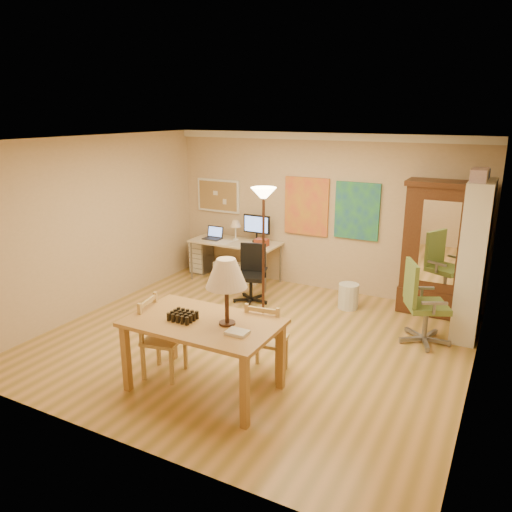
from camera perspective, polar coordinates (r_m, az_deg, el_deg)
The scene contains 16 objects.
floor at distance 6.94m, azimuth -0.45°, elevation -9.72°, with size 5.50×5.50×0.00m, color olive.
crown_molding at distance 8.50m, azimuth 7.60°, elevation 13.40°, with size 5.50×0.08×0.12m, color white.
corkboard at distance 9.54m, azimuth -4.33°, elevation 6.89°, with size 0.90×0.04×0.62m, color #A1824B.
art_panel_left at distance 8.74m, azimuth 5.79°, elevation 5.66°, with size 0.80×0.04×1.00m, color gold.
art_panel_right at distance 8.45m, azimuth 11.47°, elevation 5.06°, with size 0.75×0.04×0.95m, color #225E8B.
dining_table at distance 5.43m, azimuth -5.15°, elevation -6.00°, with size 1.67×1.00×1.57m.
ladder_chair_back at distance 5.96m, azimuth 1.17°, elevation -9.68°, with size 0.48×0.46×0.93m.
ladder_chair_left at distance 6.07m, azimuth -10.77°, elevation -9.34°, with size 0.50×0.52×0.96m.
torchiere_lamp at distance 7.11m, azimuth 0.86°, elevation 4.65°, with size 0.37×0.37×2.01m.
computer_desk at distance 9.21m, azimuth -2.08°, elevation -0.07°, with size 1.65×0.72×1.25m.
office_chair_black at distance 8.24m, azimuth -0.54°, elevation -3.52°, with size 0.59×0.59×0.95m.
office_chair_green at distance 7.17m, azimuth 18.49°, elevation -7.08°, with size 0.70×0.70×1.14m.
drawer_cart at distance 9.78m, azimuth -6.30°, elevation 0.03°, with size 0.33×0.39×0.65m.
armoire at distance 8.08m, azimuth 20.19°, elevation -0.17°, with size 1.12×0.53×2.06m.
bookshelf at distance 7.38m, azimuth 23.55°, elevation -0.51°, with size 0.33×0.87×2.18m.
wastebin at distance 8.12m, azimuth 10.52°, elevation -4.53°, with size 0.32×0.32×0.40m, color silver.
Camera 1 is at (2.96, -5.50, 3.04)m, focal length 35.00 mm.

